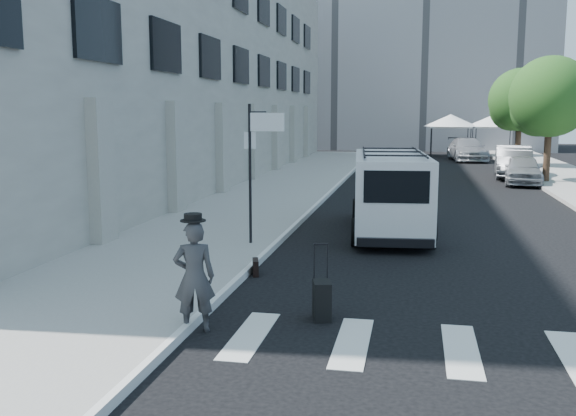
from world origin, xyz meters
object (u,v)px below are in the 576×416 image
at_px(briefcase, 256,267).
at_px(parked_car_b, 514,162).
at_px(parked_car_c, 467,149).
at_px(parked_car_a, 523,170).
at_px(businessman, 194,277).
at_px(suitcase, 322,300).
at_px(cargo_van, 390,192).

distance_m(briefcase, parked_car_b, 23.63).
bearing_deg(parked_car_c, parked_car_a, -90.23).
bearing_deg(businessman, briefcase, -110.24).
height_order(businessman, suitcase, businessman).
bearing_deg(briefcase, businessman, -106.99).
relative_size(businessman, suitcase, 1.41).
distance_m(suitcase, parked_car_a, 22.54).
height_order(parked_car_a, parked_car_b, parked_car_b).
relative_size(suitcase, parked_car_b, 0.25).
xyz_separation_m(suitcase, parked_car_a, (6.49, 21.58, 0.37)).
bearing_deg(parked_car_a, parked_car_c, 101.16).
relative_size(businessman, cargo_van, 0.29).
height_order(cargo_van, parked_car_a, cargo_van).
height_order(businessman, parked_car_a, businessman).
height_order(businessman, parked_car_b, businessman).
relative_size(briefcase, cargo_van, 0.07).
relative_size(suitcase, parked_car_a, 0.31).
bearing_deg(parked_car_b, briefcase, -105.52).
distance_m(cargo_van, parked_car_a, 14.72).
relative_size(briefcase, parked_car_c, 0.08).
xyz_separation_m(briefcase, suitcase, (1.81, -2.63, 0.17)).
distance_m(briefcase, cargo_van, 6.07).
relative_size(parked_car_b, parked_car_c, 0.93).
relative_size(briefcase, parked_car_a, 0.11).
bearing_deg(suitcase, parked_car_a, 58.84).
height_order(suitcase, parked_car_a, parked_car_a).
relative_size(businessman, parked_car_c, 0.33).
xyz_separation_m(parked_car_a, parked_car_c, (-1.47, 14.53, 0.09)).
bearing_deg(parked_car_c, parked_car_b, -88.54).
distance_m(parked_car_a, parked_car_b, 3.16).
height_order(cargo_van, parked_car_b, cargo_van).
bearing_deg(parked_car_c, cargo_van, -104.57).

